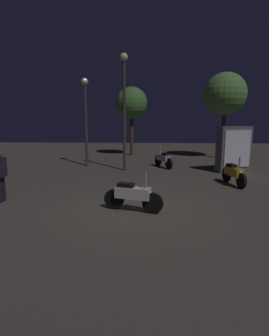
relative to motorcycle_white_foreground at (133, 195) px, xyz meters
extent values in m
plane|color=#4C443D|center=(0.00, 0.27, -0.44)|extent=(40.00, 40.00, 0.00)
cylinder|color=black|center=(-0.52, 0.16, -0.16)|extent=(0.57, 0.26, 0.56)
cylinder|color=black|center=(0.53, -0.16, -0.16)|extent=(0.57, 0.26, 0.56)
cube|color=beige|center=(0.00, 0.00, 0.07)|extent=(1.00, 0.56, 0.30)
cube|color=black|center=(-0.19, 0.06, 0.27)|extent=(0.49, 0.36, 0.10)
cylinder|color=gray|center=(0.34, -0.10, 0.45)|extent=(0.07, 0.07, 0.45)
sphere|color=#F2EABF|center=(0.44, -0.13, 0.12)|extent=(0.12, 0.12, 0.12)
cylinder|color=black|center=(1.46, 6.12, -0.16)|extent=(0.34, 0.55, 0.56)
cylinder|color=black|center=(0.97, 7.11, -0.16)|extent=(0.34, 0.55, 0.56)
cube|color=#C68CB7|center=(1.21, 6.61, 0.07)|extent=(0.69, 0.99, 0.30)
cube|color=black|center=(1.30, 6.43, 0.27)|extent=(0.41, 0.50, 0.10)
cylinder|color=gray|center=(1.06, 6.93, 0.45)|extent=(0.08, 0.08, 0.45)
sphere|color=#F2EABF|center=(1.02, 7.02, 0.12)|extent=(0.12, 0.12, 0.12)
cylinder|color=black|center=(3.52, 3.62, -0.16)|extent=(0.21, 0.57, 0.56)
cylinder|color=black|center=(3.73, 2.55, -0.16)|extent=(0.21, 0.57, 0.56)
cube|color=orange|center=(3.63, 3.08, 0.07)|extent=(0.48, 0.99, 0.30)
cube|color=black|center=(3.59, 3.28, 0.27)|extent=(0.32, 0.48, 0.10)
cylinder|color=gray|center=(3.70, 2.74, 0.45)|extent=(0.07, 0.07, 0.45)
sphere|color=#F2EABF|center=(3.71, 2.64, 0.12)|extent=(0.12, 0.12, 0.12)
cylinder|color=black|center=(-3.95, 0.75, -0.06)|extent=(0.12, 0.12, 0.76)
cylinder|color=black|center=(-3.96, 0.59, -0.06)|extent=(0.12, 0.12, 0.76)
cube|color=#261E38|center=(-3.95, 0.67, 0.60)|extent=(0.27, 0.38, 0.57)
cylinder|color=#261E38|center=(-3.94, 0.91, 0.63)|extent=(0.10, 0.18, 0.52)
cylinder|color=#38383D|center=(-2.74, 6.94, 1.62)|extent=(0.14, 0.14, 4.12)
sphere|color=#F9E59E|center=(-2.74, 6.94, 3.82)|extent=(0.36, 0.36, 0.36)
cylinder|color=#38383D|center=(-0.68, 5.77, 2.07)|extent=(0.14, 0.14, 5.01)
sphere|color=#F9E59E|center=(-0.68, 5.77, 4.71)|extent=(0.36, 0.36, 0.36)
cylinder|color=#4C331E|center=(5.04, 10.01, 1.06)|extent=(0.24, 0.24, 3.00)
sphere|color=#568C42|center=(5.04, 10.01, 3.45)|extent=(2.53, 2.53, 2.53)
cylinder|color=#4C331E|center=(-0.63, 11.16, 0.92)|extent=(0.24, 0.24, 2.72)
sphere|color=#477A38|center=(-0.63, 11.16, 3.00)|extent=(2.05, 2.05, 2.05)
cube|color=#595960|center=(4.39, 5.68, 0.61)|extent=(1.68, 0.99, 2.10)
cube|color=white|center=(4.48, 5.43, 0.66)|extent=(1.28, 0.48, 1.68)
camera|label=1|loc=(0.36, -7.03, 2.05)|focal=29.15mm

